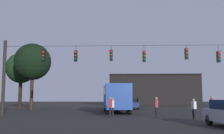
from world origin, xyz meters
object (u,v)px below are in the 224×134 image
Objects in this scene: pedestrian_crossing_center at (156,106)px; pedestrian_near_bus at (212,105)px; pedestrian_crossing_left at (113,106)px; pedestrian_crossing_right at (194,108)px; tree_behind_building at (21,68)px; car_far_left at (132,104)px; city_bus at (116,96)px; pedestrian_trailing at (110,106)px; tree_left_silhouette at (33,62)px.

pedestrian_crossing_center is 0.95× the size of pedestrian_near_bus.
pedestrian_crossing_center reaches higher than pedestrian_crossing_left.
pedestrian_crossing_left is 8.19m from pedestrian_near_bus.
pedestrian_crossing_right is at bearing -144.94° from pedestrian_near_bus.
pedestrian_crossing_center is (3.64, -0.63, 0.04)m from pedestrian_crossing_left.
tree_behind_building is at bearing 143.17° from pedestrian_near_bus.
car_far_left is 17.93m from pedestrian_near_bus.
pedestrian_crossing_left is at bearing -97.98° from car_far_left.
pedestrian_crossing_left is (-0.06, -7.64, -0.95)m from city_bus.
pedestrian_crossing_left is at bearing 170.16° from pedestrian_crossing_center.
pedestrian_trailing is at bearing -178.92° from pedestrian_near_bus.
pedestrian_near_bus reaches higher than car_far_left.
pedestrian_near_bus is at bearing -5.55° from pedestrian_crossing_left.
pedestrian_near_bus is at bearing -36.83° from tree_behind_building.
pedestrian_trailing is at bearing -91.63° from city_bus.
city_bus is 11.60m from pedestrian_crossing_right.
car_far_left is 2.46× the size of pedestrian_near_bus.
pedestrian_crossing_right is at bearing -77.40° from car_far_left.
city_bus is 2.55× the size of car_far_left.
pedestrian_trailing is (-2.45, -17.09, 0.16)m from car_far_left.
pedestrian_trailing is (-8.34, -0.16, -0.06)m from pedestrian_near_bus.
tree_behind_building reaches higher than pedestrian_crossing_left.
pedestrian_trailing is (-0.24, -8.59, -0.91)m from city_bus.
car_far_left is 17.27m from pedestrian_trailing.
car_far_left is 16.30m from pedestrian_crossing_left.
pedestrian_trailing is (-6.52, 1.11, 0.08)m from pedestrian_crossing_right.
tree_behind_building is at bearing -178.56° from car_far_left.
pedestrian_crossing_left is at bearing 174.45° from pedestrian_near_bus.
pedestrian_crossing_left is 17.04m from tree_left_silhouette.
tree_behind_building reaches higher than pedestrian_trailing.
tree_left_silhouette is (-11.03, 4.22, 4.45)m from city_bus.
tree_behind_building reaches higher than pedestrian_crossing_center.
car_far_left is 0.54× the size of tree_behind_building.
pedestrian_near_bus is (4.51, -0.16, 0.06)m from pedestrian_crossing_center.
pedestrian_near_bus is (8.15, -0.79, 0.10)m from pedestrian_crossing_left.
tree_left_silhouette reaches higher than pedestrian_trailing.
pedestrian_crossing_right is 0.19× the size of tree_behind_building.
tree_left_silhouette is at bearing 159.05° from city_bus.
pedestrian_crossing_center reaches higher than car_far_left.
pedestrian_crossing_right is at bearing -41.31° from tree_behind_building.
pedestrian_trailing is at bearing -49.91° from tree_left_silhouette.
pedestrian_crossing_right is 2.22m from pedestrian_near_bus.
city_bus is at bearing 113.42° from pedestrian_crossing_center.
pedestrian_near_bus is at bearing -70.84° from car_far_left.
tree_left_silhouette reaches higher than pedestrian_near_bus.
tree_behind_building is (-20.25, 17.80, 5.02)m from pedestrian_crossing_right.
pedestrian_trailing is (-0.19, -0.95, 0.04)m from pedestrian_crossing_left.
pedestrian_crossing_left reaches higher than car_far_left.
car_far_left is 2.59× the size of pedestrian_trailing.
pedestrian_crossing_left is at bearing 161.95° from pedestrian_crossing_right.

